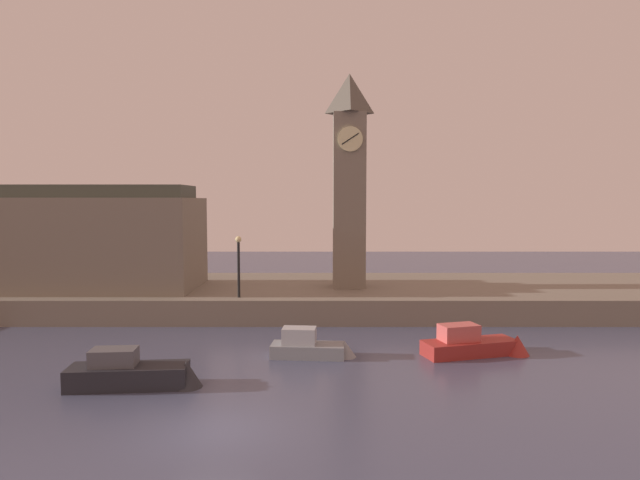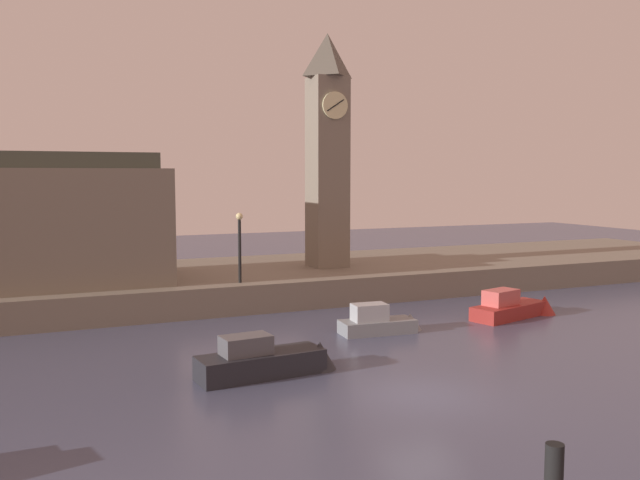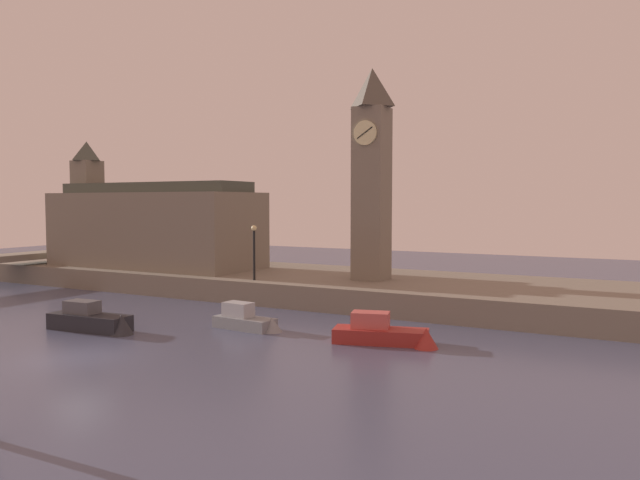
# 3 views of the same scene
# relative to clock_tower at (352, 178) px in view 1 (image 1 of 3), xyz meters

# --- Properties ---
(ground_plane) EXTENTS (120.00, 120.00, 0.00)m
(ground_plane) POSITION_rel_clock_tower_xyz_m (-5.24, -19.02, -8.59)
(ground_plane) COLOR #474C66
(far_embankment) EXTENTS (70.00, 12.00, 1.50)m
(far_embankment) POSITION_rel_clock_tower_xyz_m (-5.24, 0.98, -7.84)
(far_embankment) COLOR slate
(far_embankment) RESTS_ON ground
(clock_tower) EXTENTS (2.26, 2.31, 13.74)m
(clock_tower) POSITION_rel_clock_tower_xyz_m (0.00, 0.00, 0.00)
(clock_tower) COLOR slate
(clock_tower) RESTS_ON far_embankment
(parliament_hall) EXTENTS (17.14, 6.85, 10.21)m
(parliament_hall) POSITION_rel_clock_tower_xyz_m (-18.77, -0.46, -3.83)
(parliament_hall) COLOR slate
(parliament_hall) RESTS_ON far_embankment
(streetlamp) EXTENTS (0.36, 0.36, 3.58)m
(streetlamp) POSITION_rel_clock_tower_xyz_m (-6.63, -3.88, -4.83)
(streetlamp) COLOR black
(streetlamp) RESTS_ON far_embankment
(boat_dinghy_red) EXTENTS (5.32, 2.58, 1.60)m
(boat_dinghy_red) POSITION_rel_clock_tower_xyz_m (5.52, -10.62, -8.12)
(boat_dinghy_red) COLOR maroon
(boat_dinghy_red) RESTS_ON ground
(boat_cruiser_grey) EXTENTS (4.04, 1.59, 1.44)m
(boat_cruiser_grey) POSITION_rel_clock_tower_xyz_m (-2.12, -10.93, -8.14)
(boat_cruiser_grey) COLOR gray
(boat_cruiser_grey) RESTS_ON ground
(boat_barge_dark) EXTENTS (5.24, 1.84, 1.60)m
(boat_barge_dark) POSITION_rel_clock_tower_xyz_m (-8.81, -15.02, -8.06)
(boat_barge_dark) COLOR #232328
(boat_barge_dark) RESTS_ON ground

